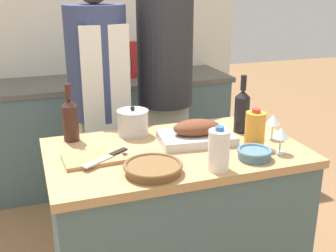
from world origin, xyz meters
TOP-DOWN VIEW (x-y plane):
  - kitchen_island at (0.00, 0.00)m, footprint 1.23×0.72m
  - back_counter at (0.00, 1.59)m, footprint 2.02×0.60m
  - back_wall at (0.00, 1.94)m, footprint 2.52×0.10m
  - roasting_pan at (0.13, 0.04)m, footprint 0.39×0.26m
  - wicker_basket at (-0.18, -0.23)m, footprint 0.25×0.25m
  - cutting_board at (-0.40, -0.01)m, footprint 0.27×0.19m
  - stock_pot at (-0.14, 0.26)m, footprint 0.17×0.17m
  - mixing_bowl at (0.30, -0.23)m, footprint 0.16×0.16m
  - juice_jug at (0.38, -0.09)m, footprint 0.10×0.10m
  - milk_jug at (0.09, -0.28)m, footprint 0.09×0.09m
  - wine_bottle_green at (0.42, 0.11)m, footprint 0.08×0.08m
  - wine_bottle_dark at (-0.46, 0.28)m, footprint 0.08×0.08m
  - wine_glass_left at (0.44, -0.21)m, footprint 0.08×0.08m
  - wine_glass_right at (0.52, -0.03)m, footprint 0.08×0.08m
  - knife_chef at (-0.34, -0.04)m, footprint 0.23×0.17m
  - stand_mixer at (0.16, 1.61)m, footprint 0.18×0.14m
  - condiment_bottle_tall at (0.41, 1.67)m, footprint 0.07×0.07m
  - condiment_bottle_short at (-0.04, 1.51)m, footprint 0.06×0.06m
  - condiment_bottle_extra at (0.59, 1.73)m, footprint 0.06×0.06m
  - person_cook_aproned at (-0.22, 0.80)m, footprint 0.37×0.39m
  - person_cook_guest at (0.24, 0.86)m, footprint 0.37×0.37m

SIDE VIEW (x-z plane):
  - kitchen_island at x=0.00m, z-range 0.00..0.88m
  - back_counter at x=0.00m, z-range 0.00..0.88m
  - cutting_board at x=-0.40m, z-range 0.88..0.90m
  - knife_chef at x=-0.34m, z-range 0.90..0.90m
  - wicker_basket at x=-0.18m, z-range 0.88..0.93m
  - mixing_bowl at x=0.30m, z-range 0.88..0.93m
  - roasting_pan at x=0.13m, z-range 0.86..0.98m
  - stock_pot at x=-0.14m, z-range 0.87..1.02m
  - person_cook_aproned at x=-0.22m, z-range 0.09..1.80m
  - condiment_bottle_extra at x=0.59m, z-range 0.88..1.03m
  - juice_jug at x=0.38m, z-range 0.87..1.06m
  - milk_jug at x=0.09m, z-range 0.87..1.07m
  - wine_glass_right at x=0.52m, z-range 0.91..1.04m
  - person_cook_guest at x=0.24m, z-range 0.09..1.86m
  - wine_glass_left at x=0.44m, z-range 0.91..1.04m
  - condiment_bottle_tall at x=0.41m, z-range 0.88..1.08m
  - condiment_bottle_short at x=-0.04m, z-range 0.88..1.09m
  - wine_bottle_dark at x=-0.46m, z-range 0.85..1.14m
  - wine_bottle_green at x=0.42m, z-range 0.85..1.15m
  - stand_mixer at x=0.16m, z-range 0.86..1.15m
  - back_wall at x=0.00m, z-range 0.00..2.55m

